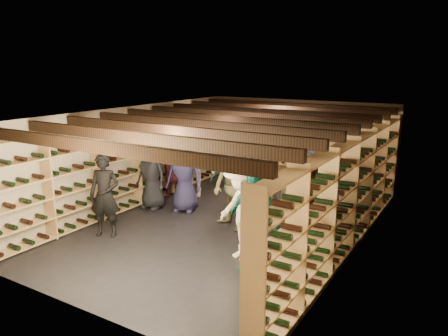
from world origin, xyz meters
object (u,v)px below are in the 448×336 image
person_8 (311,202)px  person_10 (233,182)px  person_1 (105,195)px  person_12 (314,186)px  person_6 (184,175)px  person_9 (194,162)px  person_11 (302,184)px  crate_loose (320,201)px  person_5 (173,166)px  person_2 (231,188)px  crate_stack_right (294,200)px  crate_stack_left (243,174)px  person_7 (265,185)px  person_3 (242,211)px  person_4 (254,220)px  person_0 (151,174)px

person_8 → person_10: 1.95m
person_1 → person_12: size_ratio=0.95×
person_6 → person_9: (-0.49, 1.09, 0.05)m
person_10 → person_11: person_10 is taller
crate_loose → person_5: (-3.47, -1.43, 0.74)m
person_5 → person_10: bearing=-24.7°
person_8 → person_2: bearing=165.7°
crate_stack_right → person_5: size_ratio=0.41×
crate_stack_left → person_2: person_2 is taller
crate_stack_right → person_6: bearing=-154.6°
person_9 → person_12: size_ratio=1.02×
person_5 → person_9: 0.56m
person_1 → person_10: 2.73m
crate_stack_right → person_12: size_ratio=0.38×
person_2 → person_10: bearing=139.8°
person_7 → person_3: bearing=-84.3°
crate_stack_left → person_10: bearing=-66.4°
person_1 → person_5: bearing=75.0°
crate_stack_left → crate_stack_right: (2.00, -1.20, -0.08)m
person_1 → person_3: person_3 is taller
person_7 → person_10: (-0.68, -0.21, 0.02)m
person_8 → person_5: bearing=146.9°
person_8 → person_11: size_ratio=1.05×
crate_stack_right → person_8: 1.65m
person_9 → crate_stack_right: bearing=-21.2°
crate_stack_left → person_7: 2.62m
person_4 → person_6: 3.44m
person_8 → person_11: 1.49m
person_3 → person_11: (0.06, 2.67, -0.13)m
person_0 → person_5: person_0 is taller
crate_stack_left → person_12: bearing=-33.0°
crate_stack_right → person_10: (-1.04, -1.00, 0.52)m
crate_stack_right → person_1: person_1 is taller
person_1 → person_11: 4.28m
person_0 → person_2: 2.29m
person_11 → person_12: person_12 is taller
person_3 → person_12: 2.22m
crate_stack_right → crate_loose: bearing=74.5°
person_1 → person_6: person_6 is taller
person_4 → person_11: size_ratio=1.21×
person_5 → person_6: size_ratio=0.96×
person_0 → person_2: person_2 is taller
person_1 → person_3: 2.89m
person_5 → crate_stack_left: bearing=44.7°
crate_loose → person_2: bearing=-113.1°
person_1 → person_5: size_ratio=1.02×
person_3 → person_10: size_ratio=1.03×
crate_stack_right → crate_loose: crate_stack_right is taller
person_11 → person_10: bearing=-116.1°
person_6 → person_8: person_6 is taller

